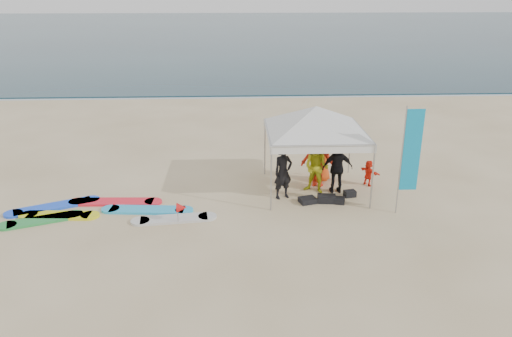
{
  "coord_description": "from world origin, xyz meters",
  "views": [
    {
      "loc": [
        -0.16,
        -11.34,
        6.44
      ],
      "look_at": [
        0.46,
        2.6,
        1.2
      ],
      "focal_mm": 35.0,
      "sensor_mm": 36.0,
      "label": 1
    }
  ],
  "objects_px": {
    "person_orange_a": "(319,159)",
    "marker_pennant": "(182,208)",
    "person_black_b": "(337,168)",
    "feather_flag": "(410,152)",
    "person_seated": "(369,173)",
    "canopy_tent": "(317,106)",
    "person_black_a": "(283,172)",
    "person_yellow": "(316,168)",
    "surfboard_spread": "(100,211)",
    "person_orange_b": "(322,159)"
  },
  "relations": [
    {
      "from": "person_orange_a",
      "to": "marker_pennant",
      "type": "relative_size",
      "value": 2.99
    },
    {
      "from": "person_orange_a",
      "to": "person_black_b",
      "type": "bearing_deg",
      "value": 154.83
    },
    {
      "from": "person_black_b",
      "to": "feather_flag",
      "type": "height_order",
      "value": "feather_flag"
    },
    {
      "from": "person_orange_a",
      "to": "person_seated",
      "type": "relative_size",
      "value": 2.17
    },
    {
      "from": "canopy_tent",
      "to": "person_seated",
      "type": "bearing_deg",
      "value": 9.09
    },
    {
      "from": "canopy_tent",
      "to": "marker_pennant",
      "type": "bearing_deg",
      "value": -150.6
    },
    {
      "from": "person_black_a",
      "to": "person_seated",
      "type": "relative_size",
      "value": 1.95
    },
    {
      "from": "person_black_b",
      "to": "canopy_tent",
      "type": "relative_size",
      "value": 0.39
    },
    {
      "from": "feather_flag",
      "to": "marker_pennant",
      "type": "bearing_deg",
      "value": -176.16
    },
    {
      "from": "person_black_b",
      "to": "person_orange_a",
      "type": "bearing_deg",
      "value": -50.61
    },
    {
      "from": "person_yellow",
      "to": "surfboard_spread",
      "type": "bearing_deg",
      "value": -142.01
    },
    {
      "from": "person_black_a",
      "to": "person_orange_b",
      "type": "xyz_separation_m",
      "value": [
        1.45,
        1.34,
        -0.04
      ]
    },
    {
      "from": "surfboard_spread",
      "to": "marker_pennant",
      "type": "bearing_deg",
      "value": -18.63
    },
    {
      "from": "person_yellow",
      "to": "person_seated",
      "type": "distance_m",
      "value": 1.96
    },
    {
      "from": "person_black_a",
      "to": "person_yellow",
      "type": "xyz_separation_m",
      "value": [
        1.11,
        0.4,
        -0.01
      ]
    },
    {
      "from": "person_orange_a",
      "to": "person_black_b",
      "type": "xyz_separation_m",
      "value": [
        0.51,
        -0.59,
        -0.11
      ]
    },
    {
      "from": "feather_flag",
      "to": "marker_pennant",
      "type": "distance_m",
      "value": 6.68
    },
    {
      "from": "person_orange_a",
      "to": "feather_flag",
      "type": "bearing_deg",
      "value": 159.13
    },
    {
      "from": "person_yellow",
      "to": "canopy_tent",
      "type": "relative_size",
      "value": 0.4
    },
    {
      "from": "person_orange_b",
      "to": "person_seated",
      "type": "relative_size",
      "value": 1.86
    },
    {
      "from": "person_seated",
      "to": "surfboard_spread",
      "type": "distance_m",
      "value": 8.69
    },
    {
      "from": "person_black_b",
      "to": "feather_flag",
      "type": "relative_size",
      "value": 0.52
    },
    {
      "from": "person_black_a",
      "to": "surfboard_spread",
      "type": "height_order",
      "value": "person_black_a"
    },
    {
      "from": "person_yellow",
      "to": "person_seated",
      "type": "bearing_deg",
      "value": 42.65
    },
    {
      "from": "person_black_a",
      "to": "marker_pennant",
      "type": "xyz_separation_m",
      "value": [
        -3.01,
        -1.7,
        -0.36
      ]
    },
    {
      "from": "person_yellow",
      "to": "person_orange_b",
      "type": "bearing_deg",
      "value": 97.9
    },
    {
      "from": "person_yellow",
      "to": "feather_flag",
      "type": "distance_m",
      "value": 3.09
    },
    {
      "from": "person_orange_a",
      "to": "marker_pennant",
      "type": "bearing_deg",
      "value": 55.81
    },
    {
      "from": "person_yellow",
      "to": "person_seated",
      "type": "relative_size",
      "value": 1.93
    },
    {
      "from": "feather_flag",
      "to": "person_black_a",
      "type": "bearing_deg",
      "value": 160.15
    },
    {
      "from": "marker_pennant",
      "to": "surfboard_spread",
      "type": "height_order",
      "value": "marker_pennant"
    },
    {
      "from": "person_black_b",
      "to": "person_orange_b",
      "type": "bearing_deg",
      "value": -72.28
    },
    {
      "from": "person_orange_a",
      "to": "marker_pennant",
      "type": "xyz_separation_m",
      "value": [
        -4.29,
        -2.65,
        -0.46
      ]
    },
    {
      "from": "person_black_a",
      "to": "feather_flag",
      "type": "relative_size",
      "value": 0.53
    },
    {
      "from": "marker_pennant",
      "to": "person_yellow",
      "type": "bearing_deg",
      "value": 26.93
    },
    {
      "from": "surfboard_spread",
      "to": "canopy_tent",
      "type": "bearing_deg",
      "value": 12.38
    },
    {
      "from": "person_orange_a",
      "to": "person_orange_b",
      "type": "distance_m",
      "value": 0.44
    },
    {
      "from": "person_black_a",
      "to": "person_orange_b",
      "type": "height_order",
      "value": "person_black_a"
    },
    {
      "from": "person_seated",
      "to": "marker_pennant",
      "type": "height_order",
      "value": "person_seated"
    },
    {
      "from": "person_yellow",
      "to": "person_orange_b",
      "type": "distance_m",
      "value": 1.0
    },
    {
      "from": "person_orange_a",
      "to": "marker_pennant",
      "type": "distance_m",
      "value": 5.07
    },
    {
      "from": "person_black_a",
      "to": "surfboard_spread",
      "type": "xyz_separation_m",
      "value": [
        -5.54,
        -0.85,
        -0.82
      ]
    },
    {
      "from": "person_orange_b",
      "to": "feather_flag",
      "type": "xyz_separation_m",
      "value": [
        2.05,
        -2.6,
        1.09
      ]
    },
    {
      "from": "person_orange_b",
      "to": "person_black_b",
      "type": "bearing_deg",
      "value": 75.25
    },
    {
      "from": "person_orange_b",
      "to": "feather_flag",
      "type": "bearing_deg",
      "value": 94.39
    },
    {
      "from": "canopy_tent",
      "to": "surfboard_spread",
      "type": "distance_m",
      "value": 7.3
    },
    {
      "from": "person_orange_a",
      "to": "feather_flag",
      "type": "height_order",
      "value": "feather_flag"
    },
    {
      "from": "person_orange_b",
      "to": "marker_pennant",
      "type": "height_order",
      "value": "person_orange_b"
    },
    {
      "from": "person_black_a",
      "to": "person_black_b",
      "type": "xyz_separation_m",
      "value": [
        1.78,
        0.36,
        -0.02
      ]
    },
    {
      "from": "feather_flag",
      "to": "canopy_tent",
      "type": "bearing_deg",
      "value": 142.53
    }
  ]
}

